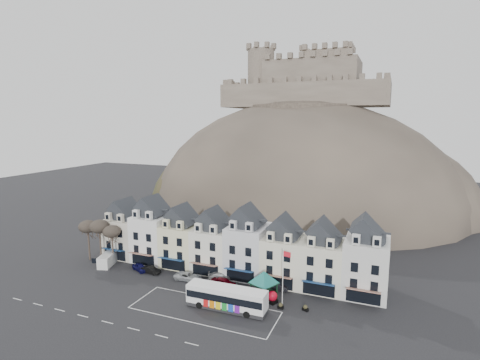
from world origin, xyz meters
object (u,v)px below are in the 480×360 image
Objects in this scene: car_charcoal at (277,285)px; car_silver at (188,276)px; car_black at (151,270)px; white_van at (107,260)px; car_maroon at (224,282)px; bus_shelter at (264,277)px; bus at (227,297)px; car_white at (220,276)px; car_navy at (140,267)px; flagpole at (283,274)px; red_buoy at (272,297)px.

car_silver is at bearing 103.39° from car_charcoal.
car_charcoal reaches higher than car_black.
car_maroon is at bearing -18.56° from white_van.
car_maroon is (-7.69, 1.44, -2.78)m from bus_shelter.
car_charcoal is at bearing 60.35° from bus.
bus_shelter is 15.00m from car_silver.
car_white is (23.18, 2.50, -0.48)m from white_van.
bus is 19.68m from car_black.
bus reaches higher than car_silver.
car_navy is 17.37m from car_maroon.
flagpole is at bearing -96.79° from car_maroon.
car_silver is at bearing 91.88° from car_white.
car_silver reaches higher than car_white.
red_buoy reaches higher than car_navy.
white_van is at bearing 87.87° from car_silver.
car_maroon is at bearing 117.15° from bus.
car_navy is (-25.05, 1.66, -2.87)m from bus_shelter.
bus is at bearing -152.26° from flagpole.
car_maroon is (1.77, -2.50, 0.13)m from car_white.
bus_shelter is at bearing -89.87° from car_black.
car_maroon is 8.99m from car_charcoal.
car_silver is (7.87, 0.00, 0.04)m from car_black.
bus_shelter is 3.21m from red_buoy.
bus is at bearing 155.75° from car_charcoal.
car_navy is at bearing 174.62° from red_buoy.
red_buoy is 0.48× the size of car_navy.
bus_shelter is (4.07, 5.28, 1.63)m from bus.
car_white is at bearing -66.46° from car_silver.
bus_shelter is 3.42× the size of red_buoy.
car_charcoal is at bearing -66.88° from car_maroon.
flagpole reaches higher than car_charcoal.
white_van is (-34.35, 2.30, 0.13)m from red_buoy.
flagpole is at bearing -92.21° from car_black.
flagpole is 2.02× the size of car_maroon.
car_silver reaches higher than car_black.
flagpole is at bearing 3.89° from bus_shelter.
car_navy is 2.54m from car_black.
bus is at bearing -124.56° from car_silver.
car_charcoal is (26.00, 2.28, 0.01)m from car_navy.
car_silver is at bearing 171.42° from flagpole.
bus is 1.88× the size of bus_shelter.
white_van is 1.27× the size of car_charcoal.
white_van reaches higher than car_charcoal.
car_silver is 1.10× the size of car_white.
bus_shelter is 1.65× the size of car_navy.
white_van reaches higher than car_silver.
car_navy is (7.58, 0.22, -0.44)m from white_van.
red_buoy is 4.60m from flagpole.
car_black is 23.60m from car_charcoal.
car_navy is 0.83× the size of car_silver.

